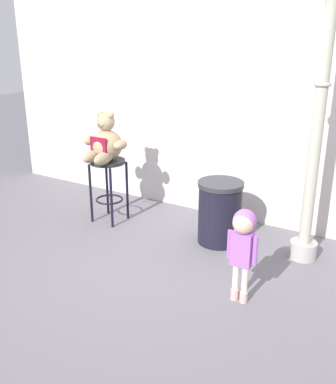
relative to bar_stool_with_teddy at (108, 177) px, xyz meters
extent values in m
plane|color=slate|center=(1.03, -0.90, -0.57)|extent=(24.00, 24.00, 0.00)
cube|color=silver|center=(1.03, 1.03, 0.99)|extent=(6.78, 0.30, 3.12)
cylinder|color=black|center=(0.00, 0.00, 0.20)|extent=(0.43, 0.43, 0.04)
cylinder|color=black|center=(-0.16, -0.16, -0.20)|extent=(0.03, 0.03, 0.75)
cylinder|color=black|center=(0.16, -0.16, -0.20)|extent=(0.03, 0.03, 0.75)
cylinder|color=black|center=(-0.16, 0.16, -0.20)|extent=(0.03, 0.03, 0.75)
cylinder|color=black|center=(0.16, 0.16, -0.20)|extent=(0.03, 0.03, 0.75)
torus|color=black|center=(0.00, 0.00, -0.30)|extent=(0.35, 0.35, 0.02)
sphere|color=tan|center=(0.00, 0.00, 0.40)|extent=(0.37, 0.37, 0.37)
cube|color=maroon|center=(0.00, -0.15, 0.41)|extent=(0.23, 0.03, 0.22)
sphere|color=tan|center=(0.00, 0.00, 0.68)|extent=(0.22, 0.22, 0.22)
ellipsoid|color=tan|center=(0.00, -0.09, 0.67)|extent=(0.09, 0.07, 0.06)
sphere|color=black|center=(0.00, -0.12, 0.67)|extent=(0.03, 0.03, 0.03)
sphere|color=tan|center=(-0.08, 0.00, 0.77)|extent=(0.09, 0.09, 0.09)
sphere|color=tan|center=(0.08, 0.00, 0.77)|extent=(0.09, 0.09, 0.09)
ellipsoid|color=tan|center=(-0.23, -0.03, 0.44)|extent=(0.13, 0.21, 0.12)
ellipsoid|color=tan|center=(0.23, -0.03, 0.44)|extent=(0.13, 0.21, 0.12)
ellipsoid|color=tan|center=(-0.08, -0.18, 0.29)|extent=(0.13, 0.32, 0.15)
ellipsoid|color=tan|center=(0.08, -0.18, 0.29)|extent=(0.13, 0.32, 0.15)
cylinder|color=#DAA49A|center=(2.06, -0.83, -0.52)|extent=(0.07, 0.07, 0.10)
cylinder|color=beige|center=(2.06, -0.83, -0.34)|extent=(0.05, 0.05, 0.26)
cylinder|color=#DAA49A|center=(2.14, -0.83, -0.52)|extent=(0.07, 0.07, 0.10)
cylinder|color=beige|center=(2.14, -0.83, -0.34)|extent=(0.05, 0.05, 0.26)
cube|color=#A05CBB|center=(2.10, -0.83, -0.06)|extent=(0.18, 0.10, 0.31)
cylinder|color=#A05CBB|center=(1.99, -0.83, -0.04)|extent=(0.04, 0.04, 0.26)
cylinder|color=#A05CBB|center=(2.22, -0.83, -0.04)|extent=(0.04, 0.04, 0.26)
sphere|color=#D8B293|center=(2.10, -0.83, 0.18)|extent=(0.19, 0.19, 0.19)
sphere|color=#A660BB|center=(2.10, -0.81, 0.19)|extent=(0.20, 0.20, 0.20)
cylinder|color=black|center=(1.44, 0.15, -0.24)|extent=(0.48, 0.48, 0.67)
cylinder|color=#2D2D33|center=(1.44, 0.15, 0.12)|extent=(0.51, 0.51, 0.05)
cylinder|color=#A7A19F|center=(2.37, 0.26, -0.48)|extent=(0.28, 0.28, 0.18)
cylinder|color=#ADAC97|center=(2.37, 0.26, 1.08)|extent=(0.12, 0.12, 2.95)
torus|color=#ADA89E|center=(2.37, 0.26, 1.23)|extent=(0.17, 0.17, 0.04)
camera|label=1|loc=(3.30, -4.04, 1.68)|focal=41.20mm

